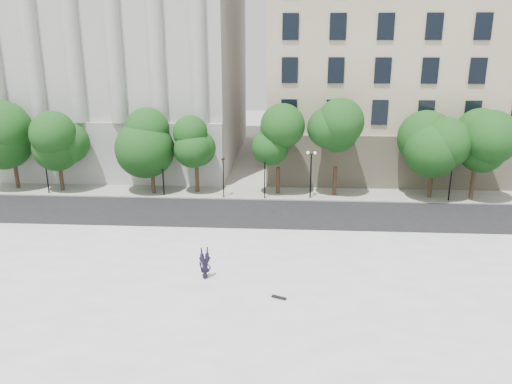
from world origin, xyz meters
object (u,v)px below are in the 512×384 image
traffic_light_west (223,158)px  skateboard (279,297)px  traffic_light_east (265,157)px  person_lying (205,274)px

traffic_light_west → skateboard: (5.13, -18.09, -3.12)m
traffic_light_west → traffic_light_east: bearing=0.0°
traffic_light_east → person_lying: 16.55m
traffic_light_west → skateboard: 19.06m
traffic_light_west → traffic_light_east: 3.56m
person_lying → skateboard: 4.61m
person_lying → skateboard: bearing=-36.9°
skateboard → traffic_light_east: bearing=117.6°
traffic_light_west → skateboard: bearing=-74.2°
traffic_light_west → traffic_light_east: (3.56, 0.00, 0.15)m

